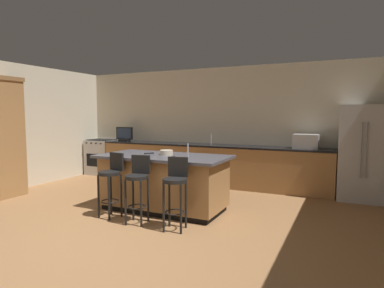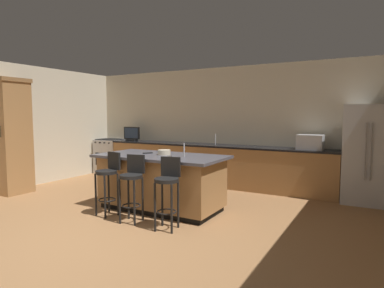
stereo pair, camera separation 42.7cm
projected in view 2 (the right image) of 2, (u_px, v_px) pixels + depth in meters
ground_plane at (77, 244)px, 4.08m from camera, size 17.30×17.30×0.00m
wall_back at (221, 126)px, 7.72m from camera, size 7.60×0.12×2.68m
wall_left at (40, 126)px, 7.59m from camera, size 0.12×4.72×2.68m
counter_back at (212, 165)px, 7.49m from camera, size 5.42×0.62×0.92m
kitchen_island at (161, 182)px, 5.54m from camera, size 2.18×1.09×0.92m
refrigerator at (368, 154)px, 5.88m from camera, size 0.82×0.75×1.78m
range_oven at (111, 156)px, 8.99m from camera, size 0.73×0.63×0.94m
cabinet_tower at (12, 134)px, 6.63m from camera, size 0.55×0.65×2.32m
microwave at (310, 142)px, 6.40m from camera, size 0.48×0.36×0.29m
tv_monitor at (132, 135)px, 8.50m from camera, size 0.48×0.16×0.36m
sink_faucet_back at (215, 139)px, 7.51m from camera, size 0.02×0.02×0.24m
sink_faucet_island at (184, 150)px, 5.27m from camera, size 0.02×0.02×0.22m
bar_stool_left at (108, 177)px, 5.21m from camera, size 0.34×0.36×1.00m
bar_stool_center at (132, 182)px, 4.88m from camera, size 0.34×0.36×1.00m
bar_stool_right at (168, 186)px, 4.57m from camera, size 0.34×0.36×1.01m
fruit_bowl at (164, 152)px, 5.55m from camera, size 0.22×0.22×0.08m
cell_phone at (170, 156)px, 5.28m from camera, size 0.14×0.16×0.01m
tv_remote at (148, 153)px, 5.71m from camera, size 0.13×0.17×0.02m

